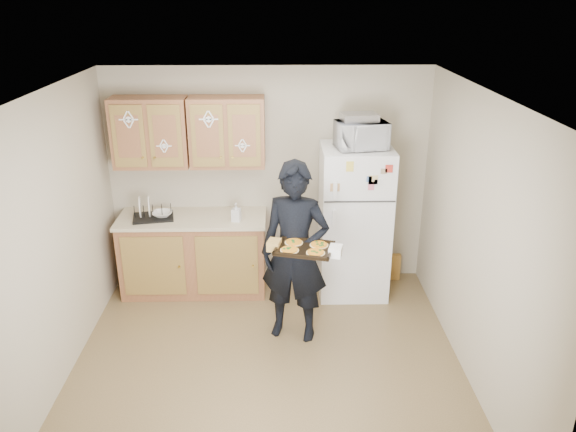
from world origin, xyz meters
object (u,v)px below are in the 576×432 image
(baking_tray, at_px, (304,249))
(microwave, at_px, (361,135))
(person, at_px, (295,253))
(dish_rack, at_px, (153,211))
(refrigerator, at_px, (354,222))

(baking_tray, relative_size, microwave, 0.98)
(person, distance_m, dish_rack, 1.80)
(person, xyz_separation_m, baking_tray, (0.08, -0.29, 0.18))
(baking_tray, xyz_separation_m, dish_rack, (-1.61, 1.22, -0.10))
(refrigerator, xyz_separation_m, microwave, (0.03, -0.05, 0.99))
(refrigerator, distance_m, microwave, 0.99)
(dish_rack, bearing_deg, refrigerator, -0.76)
(microwave, xyz_separation_m, dish_rack, (-2.25, 0.08, -0.86))
(person, xyz_separation_m, dish_rack, (-1.54, 0.93, 0.08))
(dish_rack, bearing_deg, microwave, -2.03)
(person, bearing_deg, microwave, 64.64)
(person, xyz_separation_m, microwave, (0.71, 0.85, 0.94))
(refrigerator, distance_m, dish_rack, 2.22)
(refrigerator, height_order, dish_rack, refrigerator)
(person, bearing_deg, refrigerator, 67.30)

